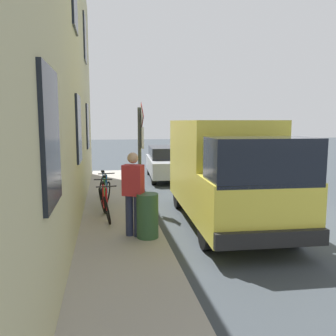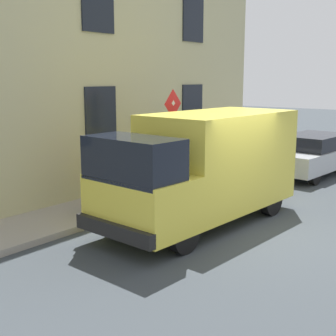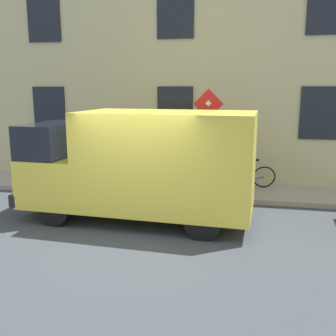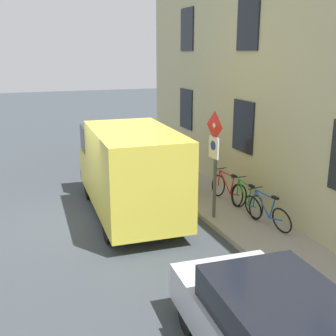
# 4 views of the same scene
# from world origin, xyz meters

# --- Properties ---
(ground_plane) EXTENTS (80.00, 80.00, 0.00)m
(ground_plane) POSITION_xyz_m (0.00, 0.00, 0.00)
(ground_plane) COLOR #363C41
(sidewalk_slab) EXTENTS (1.76, 17.29, 0.14)m
(sidewalk_slab) POSITION_xyz_m (3.63, 0.00, 0.07)
(sidewalk_slab) COLOR #9C958A
(sidewalk_slab) RESTS_ON ground_plane
(building_facade) EXTENTS (0.75, 15.29, 7.20)m
(building_facade) POSITION_xyz_m (4.86, 0.00, 3.60)
(building_facade) COLOR #BAB588
(building_facade) RESTS_ON ground_plane
(sign_post_stacked) EXTENTS (0.16, 0.56, 2.73)m
(sign_post_stacked) POSITION_xyz_m (2.96, -1.18, 1.98)
(sign_post_stacked) COLOR #474C47
(sign_post_stacked) RESTS_ON sidewalk_slab
(delivery_van) EXTENTS (2.24, 5.41, 2.50)m
(delivery_van) POSITION_xyz_m (1.05, 0.11, 1.33)
(delivery_van) COLOR yellow
(delivery_van) RESTS_ON ground_plane
(bicycle_blue) EXTENTS (0.51, 1.72, 0.89)m
(bicycle_blue) POSITION_xyz_m (3.96, -2.20, 0.51)
(bicycle_blue) COLOR black
(bicycle_blue) RESTS_ON sidewalk_slab
(bicycle_green) EXTENTS (0.46, 1.71, 0.89)m
(bicycle_green) POSITION_xyz_m (3.96, -1.20, 0.51)
(bicycle_green) COLOR black
(bicycle_green) RESTS_ON sidewalk_slab
(bicycle_red) EXTENTS (0.46, 1.72, 0.89)m
(bicycle_red) POSITION_xyz_m (3.96, -0.20, 0.51)
(bicycle_red) COLOR black
(bicycle_red) RESTS_ON sidewalk_slab
(pedestrian) EXTENTS (0.47, 0.41, 1.72)m
(pedestrian) POSITION_xyz_m (3.37, 1.19, 1.07)
(pedestrian) COLOR #262B47
(pedestrian) RESTS_ON sidewalk_slab
(litter_bin) EXTENTS (0.44, 0.44, 0.90)m
(litter_bin) POSITION_xyz_m (3.10, 1.34, 0.59)
(litter_bin) COLOR #2D5133
(litter_bin) RESTS_ON sidewalk_slab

